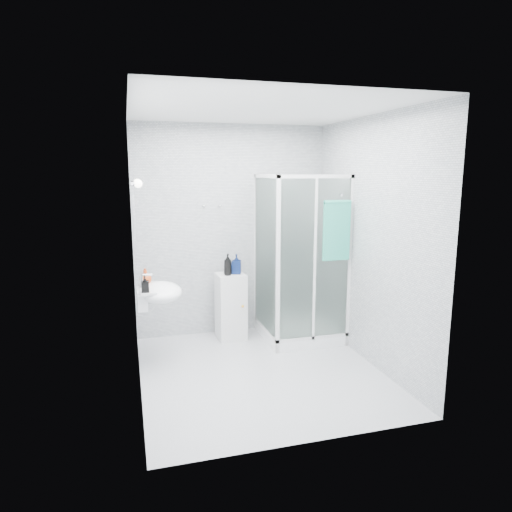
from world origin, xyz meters
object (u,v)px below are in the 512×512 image
object	(u,v)px
storage_cabinet	(231,306)
hand_towel	(337,229)
soap_dispenser_orange	(145,276)
soap_dispenser_black	(145,284)
wall_basin	(157,293)
shower_enclosure	(296,304)
shampoo_bottle_b	(236,264)
shampoo_bottle_a	(228,265)

from	to	relation	value
storage_cabinet	hand_towel	distance (m)	1.61
soap_dispenser_orange	soap_dispenser_black	bearing A→B (deg)	-92.73
wall_basin	hand_towel	size ratio (longest dim) A/B	0.83
shower_enclosure	soap_dispenser_black	bearing A→B (deg)	-164.12
shampoo_bottle_b	soap_dispenser_orange	bearing A→B (deg)	-157.29
wall_basin	storage_cabinet	size ratio (longest dim) A/B	0.69
shower_enclosure	soap_dispenser_orange	size ratio (longest dim) A/B	11.88
shower_enclosure	shampoo_bottle_a	xyz separation A→B (m)	(-0.79, 0.23, 0.49)
soap_dispenser_orange	soap_dispenser_black	world-z (taller)	soap_dispenser_orange
shower_enclosure	wall_basin	size ratio (longest dim) A/B	3.57
wall_basin	hand_towel	xyz separation A→B (m)	(1.97, -0.09, 0.61)
hand_towel	soap_dispenser_black	size ratio (longest dim) A/B	4.08
shampoo_bottle_b	soap_dispenser_black	bearing A→B (deg)	-144.77
shower_enclosure	shampoo_bottle_b	distance (m)	0.87
hand_towel	shampoo_bottle_b	distance (m)	1.29
hand_towel	soap_dispenser_black	bearing A→B (deg)	-177.13
wall_basin	storage_cabinet	xyz separation A→B (m)	(0.91, 0.59, -0.39)
storage_cabinet	shampoo_bottle_a	xyz separation A→B (m)	(-0.04, -0.05, 0.53)
shampoo_bottle_b	soap_dispenser_orange	xyz separation A→B (m)	(-1.09, -0.46, 0.02)
shower_enclosure	wall_basin	world-z (taller)	shower_enclosure
shower_enclosure	storage_cabinet	distance (m)	0.80
storage_cabinet	shampoo_bottle_b	distance (m)	0.53
hand_towel	soap_dispenser_orange	distance (m)	2.14
shampoo_bottle_b	soap_dispenser_orange	size ratio (longest dim) A/B	1.43
shampoo_bottle_a	wall_basin	bearing A→B (deg)	-147.85
wall_basin	shampoo_bottle_a	bearing A→B (deg)	32.15
hand_towel	shampoo_bottle_b	xyz separation A→B (m)	(-0.99, 0.68, -0.47)
shampoo_bottle_a	shampoo_bottle_b	distance (m)	0.13
shampoo_bottle_b	soap_dispenser_orange	world-z (taller)	shampoo_bottle_b
shampoo_bottle_b	soap_dispenser_orange	distance (m)	1.19
shower_enclosure	wall_basin	distance (m)	1.72
shampoo_bottle_a	shampoo_bottle_b	xyz separation A→B (m)	(0.12, 0.05, -0.01)
shower_enclosure	storage_cabinet	bearing A→B (deg)	159.72
shower_enclosure	soap_dispenser_black	world-z (taller)	shower_enclosure
shower_enclosure	soap_dispenser_orange	world-z (taller)	shower_enclosure
shampoo_bottle_a	soap_dispenser_black	world-z (taller)	shampoo_bottle_a
storage_cabinet	hand_towel	xyz separation A→B (m)	(1.06, -0.68, 1.00)
hand_towel	soap_dispenser_orange	size ratio (longest dim) A/B	3.99
shower_enclosure	hand_towel	bearing A→B (deg)	-51.76
storage_cabinet	soap_dispenser_black	bearing A→B (deg)	-146.01
soap_dispenser_orange	shower_enclosure	bearing A→B (deg)	5.85
hand_towel	wall_basin	bearing A→B (deg)	177.53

